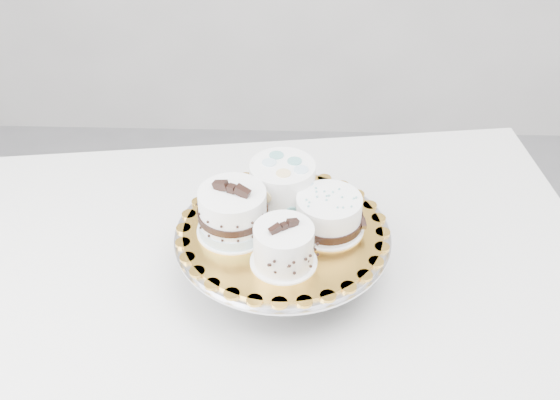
{
  "coord_description": "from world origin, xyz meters",
  "views": [
    {
      "loc": [
        -0.05,
        -0.78,
        1.58
      ],
      "look_at": [
        -0.08,
        0.11,
        0.9
      ],
      "focal_mm": 45.0,
      "sensor_mm": 36.0,
      "label": 1
    }
  ],
  "objects_px": {
    "cake_stand": "(283,246)",
    "cake_swirl": "(284,247)",
    "cake_banded": "(233,213)",
    "cake_dots": "(282,184)",
    "cake_board": "(283,231)",
    "cake_ribbon": "(329,215)",
    "table": "(261,301)"
  },
  "relations": [
    {
      "from": "cake_swirl",
      "to": "cake_banded",
      "type": "distance_m",
      "value": 0.11
    },
    {
      "from": "cake_stand",
      "to": "cake_swirl",
      "type": "height_order",
      "value": "cake_swirl"
    },
    {
      "from": "cake_swirl",
      "to": "cake_banded",
      "type": "relative_size",
      "value": 0.89
    },
    {
      "from": "cake_board",
      "to": "cake_dots",
      "type": "height_order",
      "value": "cake_dots"
    },
    {
      "from": "cake_stand",
      "to": "cake_swirl",
      "type": "bearing_deg",
      "value": -87.29
    },
    {
      "from": "cake_stand",
      "to": "cake_swirl",
      "type": "relative_size",
      "value": 2.8
    },
    {
      "from": "cake_board",
      "to": "cake_dots",
      "type": "relative_size",
      "value": 2.48
    },
    {
      "from": "cake_board",
      "to": "cake_ribbon",
      "type": "distance_m",
      "value": 0.08
    },
    {
      "from": "cake_dots",
      "to": "cake_board",
      "type": "bearing_deg",
      "value": -76.8
    },
    {
      "from": "table",
      "to": "cake_swirl",
      "type": "bearing_deg",
      "value": -72.27
    },
    {
      "from": "cake_stand",
      "to": "cake_ribbon",
      "type": "height_order",
      "value": "cake_ribbon"
    },
    {
      "from": "cake_board",
      "to": "cake_banded",
      "type": "xyz_separation_m",
      "value": [
        -0.08,
        -0.01,
        0.04
      ]
    },
    {
      "from": "table",
      "to": "cake_dots",
      "type": "xyz_separation_m",
      "value": [
        0.04,
        0.06,
        0.22
      ]
    },
    {
      "from": "cake_ribbon",
      "to": "cake_board",
      "type": "bearing_deg",
      "value": 174.06
    },
    {
      "from": "cake_board",
      "to": "cake_ribbon",
      "type": "relative_size",
      "value": 2.59
    },
    {
      "from": "cake_board",
      "to": "cake_dots",
      "type": "distance_m",
      "value": 0.08
    },
    {
      "from": "cake_stand",
      "to": "cake_board",
      "type": "bearing_deg",
      "value": 135.0
    },
    {
      "from": "table",
      "to": "cake_banded",
      "type": "relative_size",
      "value": 9.15
    },
    {
      "from": "cake_stand",
      "to": "cake_ribbon",
      "type": "bearing_deg",
      "value": 4.48
    },
    {
      "from": "cake_stand",
      "to": "cake_swirl",
      "type": "distance_m",
      "value": 0.1
    },
    {
      "from": "cake_board",
      "to": "cake_dots",
      "type": "bearing_deg",
      "value": 92.22
    },
    {
      "from": "cake_stand",
      "to": "cake_ribbon",
      "type": "relative_size",
      "value": 2.83
    },
    {
      "from": "cake_swirl",
      "to": "cake_dots",
      "type": "height_order",
      "value": "same"
    },
    {
      "from": "cake_dots",
      "to": "cake_ribbon",
      "type": "xyz_separation_m",
      "value": [
        0.08,
        -0.06,
        -0.01
      ]
    },
    {
      "from": "cake_board",
      "to": "cake_dots",
      "type": "xyz_separation_m",
      "value": [
        -0.0,
        0.07,
        0.04
      ]
    },
    {
      "from": "cake_swirl",
      "to": "cake_dots",
      "type": "bearing_deg",
      "value": 60.06
    },
    {
      "from": "cake_ribbon",
      "to": "cake_swirl",
      "type": "bearing_deg",
      "value": -140.55
    },
    {
      "from": "cake_banded",
      "to": "cake_dots",
      "type": "bearing_deg",
      "value": 67.96
    },
    {
      "from": "cake_swirl",
      "to": "table",
      "type": "bearing_deg",
      "value": 83.22
    },
    {
      "from": "cake_swirl",
      "to": "cake_dots",
      "type": "distance_m",
      "value": 0.15
    },
    {
      "from": "cake_stand",
      "to": "cake_dots",
      "type": "bearing_deg",
      "value": 92.22
    },
    {
      "from": "cake_board",
      "to": "table",
      "type": "bearing_deg",
      "value": 163.14
    }
  ]
}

